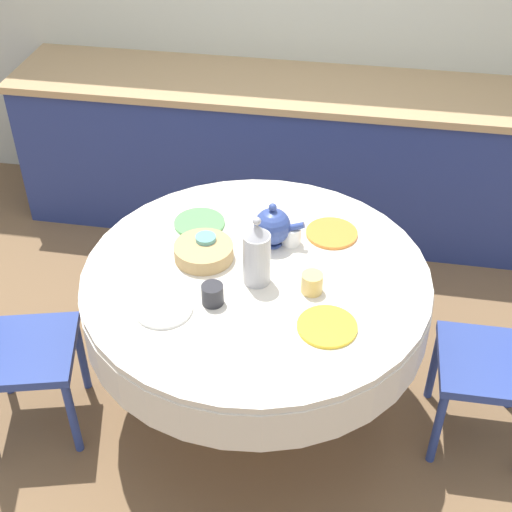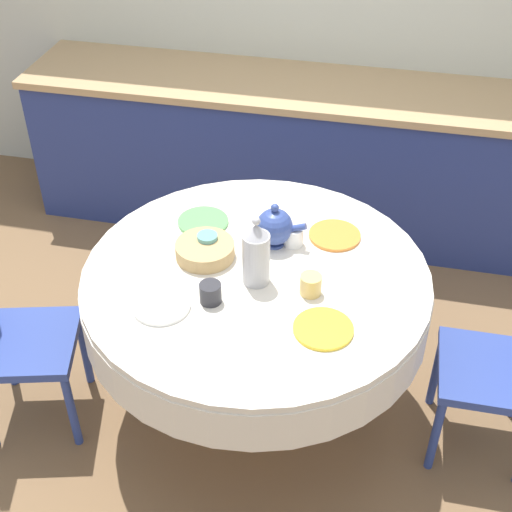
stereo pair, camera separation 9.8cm
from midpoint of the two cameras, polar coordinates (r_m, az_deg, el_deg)
The scene contains 15 objects.
ground_plane at distance 3.30m, azimuth -0.87°, elevation -11.77°, with size 12.00×12.00×0.00m, color brown.
kitchen_counter at distance 4.16m, azimuth 2.87°, elevation 8.04°, with size 3.24×0.64×0.88m.
dining_table at distance 2.83m, azimuth -0.99°, elevation -3.25°, with size 1.36×1.36×0.77m.
chair_right at distance 3.06m, azimuth -20.54°, elevation -6.28°, with size 0.49×0.49×0.90m.
plate_near_left at distance 2.61m, azimuth -8.47°, elevation -4.19°, with size 0.21×0.21×0.01m, color white.
cup_near_left at distance 2.60m, azimuth -4.58°, elevation -3.09°, with size 0.08×0.08×0.08m, color #28282D.
plate_near_right at distance 2.53m, azimuth 4.60°, elevation -5.66°, with size 0.21×0.21×0.01m, color yellow.
cup_near_right at distance 2.65m, azimuth 3.45°, elevation -2.18°, with size 0.08×0.08×0.08m, color #DBB766.
plate_far_left at distance 3.02m, azimuth -5.48°, elevation 2.63°, with size 0.21×0.21×0.01m, color #5BA85B.
cup_far_left at distance 2.84m, azimuth -5.01°, elevation 0.92°, with size 0.08×0.08×0.08m, color #5BA39E.
plate_far_right at distance 2.96m, azimuth 5.13°, elevation 1.82°, with size 0.21×0.21×0.01m, color orange.
cup_far_right at distance 2.88m, azimuth 1.86°, elevation 1.66°, with size 0.08×0.08×0.08m, color white.
coffee_carafe at distance 2.63m, azimuth -1.00°, elevation 0.15°, with size 0.10×0.10×0.29m.
teapot at distance 2.85m, azimuth 0.36°, elevation 2.37°, with size 0.21×0.15×0.19m.
bread_basket at distance 2.82m, azimuth -5.20°, elevation 0.34°, with size 0.23×0.23×0.06m, color tan.
Camera 1 is at (0.36, -2.10, 2.52)m, focal length 50.00 mm.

